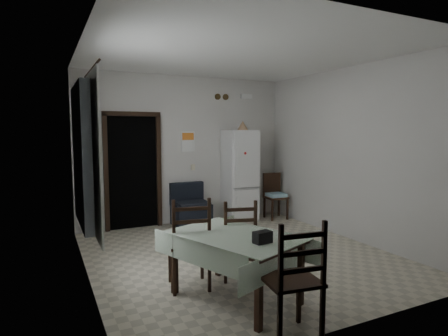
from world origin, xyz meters
The scene contains 25 objects.
ground centered at (0.00, 0.00, 0.00)m, with size 4.50×4.50×0.00m, color beige.
ceiling centered at (0.00, 0.00, 2.90)m, with size 4.20×4.50×0.02m, color white, non-canonical shape.
wall_back centered at (0.00, 2.25, 1.45)m, with size 4.20×0.02×2.90m, color silver, non-canonical shape.
wall_front centered at (0.00, -2.25, 1.45)m, with size 4.20×0.02×2.90m, color silver, non-canonical shape.
wall_left centered at (-2.10, 0.00, 1.45)m, with size 0.02×4.50×2.90m, color silver, non-canonical shape.
wall_right centered at (2.10, 0.00, 1.45)m, with size 0.02×4.50×2.90m, color silver, non-canonical shape.
doorway centered at (-1.05, 2.45, 1.06)m, with size 1.06×0.52×2.22m.
window_recess centered at (-2.15, -0.20, 1.55)m, with size 0.10×1.20×1.60m, color silver.
curtain centered at (-2.04, -0.20, 1.55)m, with size 0.02×1.45×1.85m, color silver.
curtain_rod centered at (-2.03, -0.20, 2.50)m, with size 0.02×0.02×1.60m, color black.
calendar centered at (0.05, 2.24, 1.62)m, with size 0.28×0.02×0.40m, color white.
calendar_image centered at (0.05, 2.23, 1.72)m, with size 0.24×0.01×0.14m, color orange.
light_switch centered at (0.15, 2.24, 1.10)m, with size 0.08×0.02×0.12m, color beige.
vent_left centered at (0.70, 2.23, 2.52)m, with size 0.12×0.12×0.03m, color brown.
vent_right centered at (0.88, 2.23, 2.52)m, with size 0.12×0.12×0.03m, color brown.
emergency_light centered at (1.35, 2.21, 2.55)m, with size 0.25×0.07×0.09m, color white.
fridge centered at (1.05, 1.93, 0.92)m, with size 0.60×0.60×1.84m, color white, non-canonical shape.
tan_cone centered at (1.07, 1.85, 1.93)m, with size 0.22×0.22×0.18m, color tan.
navy_seat centered at (-0.01, 1.93, 0.41)m, with size 0.67×0.65×0.81m, color black, non-canonical shape.
corner_chair centered at (1.78, 1.70, 0.47)m, with size 0.41×0.41×0.94m, color black, non-canonical shape.
dining_table centered at (-0.72, -1.26, 0.36)m, with size 0.91×1.38×0.72m, color #9EB197, non-canonical shape.
black_bag centered at (-0.62, -1.65, 0.78)m, with size 0.18×0.11×0.12m, color black.
dining_chair_far_left centered at (-1.06, -0.74, 0.54)m, with size 0.47×0.47×1.09m, color black, non-canonical shape.
dining_chair_far_right centered at (-0.40, -0.71, 0.50)m, with size 0.43×0.43×1.00m, color black, non-canonical shape.
dining_chair_near_head centered at (-0.64, -2.15, 0.55)m, with size 0.47×0.47×1.09m, color black, non-canonical shape.
Camera 1 is at (-2.55, -4.74, 1.84)m, focal length 30.00 mm.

